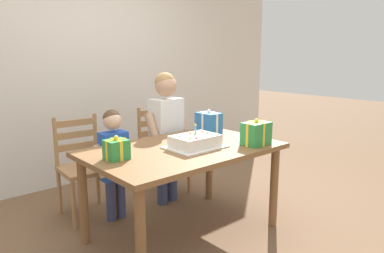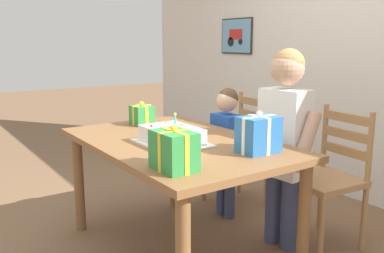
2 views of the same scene
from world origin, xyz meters
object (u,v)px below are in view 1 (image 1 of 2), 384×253
at_px(birthday_cake, 195,142).
at_px(gift_box_red_large, 209,123).
at_px(gift_box_corner_small, 256,134).
at_px(child_younger, 114,154).
at_px(dining_table, 183,158).
at_px(chair_right, 162,149).
at_px(chair_left, 83,166).
at_px(gift_box_beside_cake, 116,149).
at_px(child_older, 167,125).

bearing_deg(birthday_cake, gift_box_red_large, 34.32).
height_order(gift_box_corner_small, child_younger, child_younger).
bearing_deg(birthday_cake, child_younger, 116.13).
height_order(dining_table, chair_right, chair_right).
distance_m(chair_left, chair_right, 0.90).
distance_m(dining_table, chair_left, 1.02).
height_order(gift_box_beside_cake, child_older, child_older).
relative_size(birthday_cake, chair_right, 0.48).
relative_size(gift_box_red_large, gift_box_corner_small, 1.03).
relative_size(birthday_cake, gift_box_beside_cake, 2.49).
distance_m(chair_left, child_younger, 0.35).
bearing_deg(child_younger, gift_box_beside_cake, -117.10).
bearing_deg(chair_left, child_older, -20.18).
xyz_separation_m(birthday_cake, gift_box_beside_cake, (-0.63, 0.13, 0.02)).
distance_m(birthday_cake, chair_right, 1.10).
xyz_separation_m(dining_table, chair_left, (-0.45, 0.90, -0.19)).
height_order(chair_right, child_older, child_older).
xyz_separation_m(chair_left, child_younger, (0.17, -0.28, 0.14)).
height_order(chair_left, chair_right, same).
xyz_separation_m(gift_box_beside_cake, child_younger, (0.29, 0.56, -0.21)).
bearing_deg(gift_box_red_large, child_younger, 152.54).
bearing_deg(dining_table, gift_box_corner_small, -33.59).
relative_size(birthday_cake, chair_left, 0.48).
xyz_separation_m(birthday_cake, child_younger, (-0.34, 0.70, -0.18)).
distance_m(gift_box_red_large, gift_box_beside_cake, 1.07).
xyz_separation_m(gift_box_beside_cake, child_older, (0.88, 0.56, -0.02)).
bearing_deg(gift_box_beside_cake, gift_box_corner_small, -19.96).
relative_size(dining_table, chair_right, 1.66).
distance_m(gift_box_red_large, child_younger, 0.90).
height_order(birthday_cake, chair_left, birthday_cake).
relative_size(chair_right, child_older, 0.70).
bearing_deg(child_younger, chair_right, 20.65).
xyz_separation_m(gift_box_red_large, chair_left, (-0.94, 0.68, -0.38)).
bearing_deg(child_younger, birthday_cake, -63.87).
xyz_separation_m(dining_table, chair_right, (0.45, 0.90, -0.19)).
distance_m(birthday_cake, gift_box_red_large, 0.52).
height_order(birthday_cake, child_younger, child_younger).
xyz_separation_m(birthday_cake, child_older, (0.25, 0.70, 0.00)).
relative_size(chair_left, chair_right, 1.00).
relative_size(gift_box_corner_small, child_younger, 0.23).
bearing_deg(gift_box_beside_cake, chair_left, 81.64).
bearing_deg(gift_box_red_large, gift_box_corner_small, -89.20).
height_order(gift_box_corner_small, chair_left, gift_box_corner_small).
relative_size(dining_table, child_older, 1.17).
relative_size(gift_box_beside_cake, chair_left, 0.19).
bearing_deg(chair_right, birthday_cake, -111.91).
distance_m(gift_box_red_large, chair_left, 1.22).
distance_m(gift_box_corner_small, chair_right, 1.29).
distance_m(child_older, child_younger, 0.62).
bearing_deg(child_younger, child_older, -0.06).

